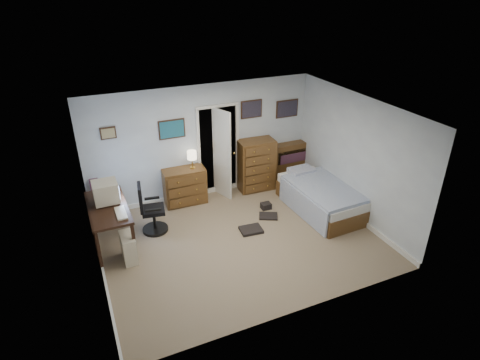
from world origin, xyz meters
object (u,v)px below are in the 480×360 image
(computer_desk, at_px, (103,217))
(office_chair, at_px, (151,214))
(low_dresser, at_px, (185,186))
(tall_dresser, at_px, (256,165))
(bed, at_px, (320,197))

(computer_desk, bearing_deg, office_chair, 10.71)
(computer_desk, distance_m, office_chair, 0.91)
(computer_desk, relative_size, office_chair, 1.41)
(computer_desk, xyz_separation_m, office_chair, (0.86, 0.17, -0.24))
(low_dresser, distance_m, tall_dresser, 1.71)
(bed, bearing_deg, computer_desk, 171.75)
(office_chair, distance_m, low_dresser, 1.23)
(office_chair, xyz_separation_m, low_dresser, (0.92, 0.81, 0.00))
(office_chair, bearing_deg, computer_desk, -159.33)
(tall_dresser, height_order, bed, tall_dresser)
(tall_dresser, distance_m, bed, 1.66)
(computer_desk, height_order, office_chair, office_chair)
(tall_dresser, bearing_deg, office_chair, -159.55)
(computer_desk, height_order, low_dresser, computer_desk)
(office_chair, height_order, low_dresser, office_chair)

